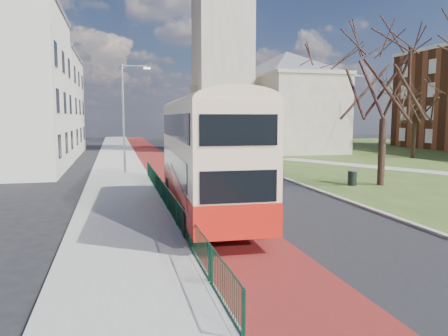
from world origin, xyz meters
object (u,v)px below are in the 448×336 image
object	(u,v)px
streetlamp	(125,113)
winter_tree_near	(385,65)
winter_tree_far	(416,96)
bus	(206,150)
litter_bin	(352,178)

from	to	relation	value
streetlamp	winter_tree_near	xyz separation A→B (m)	(15.22, -9.64, 2.79)
winter_tree_near	winter_tree_far	xyz separation A→B (m)	(14.11, 15.40, -0.96)
winter_tree_far	winter_tree_near	bearing A→B (deg)	-132.50
streetlamp	winter_tree_near	world-z (taller)	winter_tree_near
bus	winter_tree_near	distance (m)	14.16
streetlamp	bus	world-z (taller)	streetlamp
litter_bin	winter_tree_near	bearing A→B (deg)	-10.19
bus	winter_tree_near	xyz separation A→B (m)	(12.27, 5.44, 4.53)
streetlamp	winter_tree_far	bearing A→B (deg)	11.11
bus	litter_bin	distance (m)	12.18
streetlamp	winter_tree_near	distance (m)	18.24
winter_tree_near	winter_tree_far	bearing A→B (deg)	47.50
winter_tree_near	bus	bearing A→B (deg)	-156.10
streetlamp	bus	bearing A→B (deg)	-78.90
winter_tree_far	litter_bin	size ratio (longest dim) A/B	9.67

